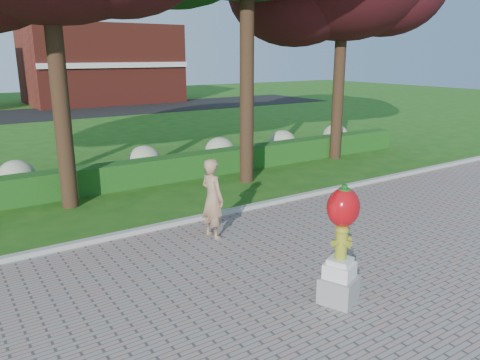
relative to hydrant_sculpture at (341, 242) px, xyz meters
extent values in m
plane|color=#205515|center=(-0.36, 1.78, -1.11)|extent=(100.00, 100.00, 0.00)
cube|color=#ADADA5|center=(-0.36, 4.78, -1.04)|extent=(40.00, 0.18, 0.15)
cube|color=#174814|center=(-0.36, 8.78, -0.71)|extent=(24.00, 0.70, 0.80)
ellipsoid|color=#9DA67E|center=(-3.36, 9.78, -0.56)|extent=(1.10, 1.10, 0.99)
ellipsoid|color=#9DA67E|center=(0.64, 9.78, -0.56)|extent=(1.10, 1.10, 0.99)
ellipsoid|color=#9DA67E|center=(3.64, 9.78, -0.56)|extent=(1.10, 1.10, 0.99)
ellipsoid|color=#9DA67E|center=(6.64, 9.78, -0.56)|extent=(1.10, 1.10, 0.99)
ellipsoid|color=#9DA67E|center=(9.64, 9.78, -0.56)|extent=(1.10, 1.10, 0.99)
cube|color=black|center=(-0.36, 29.78, -1.10)|extent=(50.00, 8.00, 0.02)
cube|color=maroon|center=(7.64, 35.78, 2.09)|extent=(12.00, 8.00, 6.40)
cylinder|color=black|center=(-2.36, 7.78, 1.97)|extent=(0.44, 0.44, 6.16)
cylinder|color=black|center=(3.14, 7.28, 2.53)|extent=(0.44, 0.44, 7.28)
cylinder|color=black|center=(8.14, 8.28, 1.83)|extent=(0.44, 0.44, 5.88)
cube|color=gray|center=(0.00, 0.00, -0.85)|extent=(0.72, 0.72, 0.44)
cube|color=silver|center=(0.00, 0.00, -0.51)|extent=(0.58, 0.58, 0.25)
cube|color=silver|center=(0.00, 0.00, -0.34)|extent=(0.46, 0.46, 0.09)
cylinder|color=olive|center=(0.00, 0.00, -0.05)|extent=(0.19, 0.19, 0.50)
ellipsoid|color=olive|center=(0.00, 0.00, 0.20)|extent=(0.23, 0.23, 0.16)
cylinder|color=olive|center=(-0.14, 0.00, 0.01)|extent=(0.11, 0.10, 0.10)
cylinder|color=olive|center=(0.14, 0.00, 0.01)|extent=(0.11, 0.10, 0.10)
cylinder|color=olive|center=(0.00, -0.13, 0.01)|extent=(0.11, 0.11, 0.11)
cylinder|color=olive|center=(0.00, 0.00, 0.27)|extent=(0.07, 0.07, 0.04)
ellipsoid|color=#B3090F|center=(0.00, 0.00, 0.58)|extent=(0.55, 0.50, 0.64)
ellipsoid|color=#B3090F|center=(-0.16, 0.00, 0.56)|extent=(0.27, 0.27, 0.41)
ellipsoid|color=#B3090F|center=(0.16, 0.00, 0.56)|extent=(0.27, 0.27, 0.41)
cylinder|color=#145A16|center=(0.00, 0.00, 0.90)|extent=(0.09, 0.09, 0.11)
ellipsoid|color=#145A16|center=(0.00, 0.00, 0.87)|extent=(0.21, 0.21, 0.07)
imported|color=#A27D5C|center=(-0.29, 3.62, -0.17)|extent=(0.51, 0.71, 1.81)
camera|label=1|loc=(-5.26, -4.94, 2.93)|focal=35.00mm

